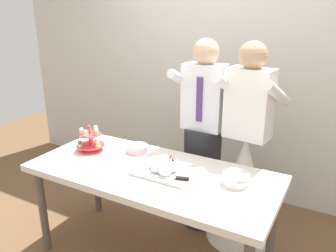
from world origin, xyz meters
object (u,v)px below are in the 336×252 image
dessert_table (152,179)px  plate_stack (236,179)px  person_groom (203,147)px  round_cake (137,150)px  cupcake_stand (90,140)px  main_cake_tray (165,167)px  person_bride (243,176)px

dessert_table → plate_stack: size_ratio=9.69×
plate_stack → person_groom: (-0.47, 0.54, -0.07)m
round_cake → cupcake_stand: bearing=-159.8°
cupcake_stand → person_groom: bearing=37.3°
person_groom → cupcake_stand: bearing=-142.7°
plate_stack → cupcake_stand: bearing=-178.6°
cupcake_stand → main_cake_tray: 0.73m
cupcake_stand → person_groom: (0.75, 0.57, -0.12)m
dessert_table → round_cake: round_cake is taller
plate_stack → person_groom: bearing=131.1°
round_cake → person_groom: person_groom is taller
plate_stack → person_groom: person_groom is taller
dessert_table → person_groom: bearing=79.3°
dessert_table → plate_stack: plate_stack is taller
dessert_table → round_cake: bearing=141.7°
round_cake → person_bride: (0.76, 0.40, -0.22)m
person_groom → round_cake: bearing=-131.1°
cupcake_stand → person_bride: bearing=25.4°
main_cake_tray → person_bride: (0.40, 0.60, -0.23)m
main_cake_tray → person_bride: bearing=56.0°
round_cake → person_bride: size_ratio=0.14×
main_cake_tray → plate_stack: size_ratio=2.32×
plate_stack → round_cake: plate_stack is taller
cupcake_stand → dessert_table: bearing=-6.3°
person_groom → plate_stack: bearing=-48.9°
cupcake_stand → main_cake_tray: bearing=-4.6°
person_bride → plate_stack: bearing=-80.0°
round_cake → person_bride: 0.89m
round_cake → dessert_table: bearing=-38.3°
main_cake_tray → person_groom: (0.02, 0.63, -0.07)m
main_cake_tray → person_bride: person_bride is taller
main_cake_tray → round_cake: bearing=151.7°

